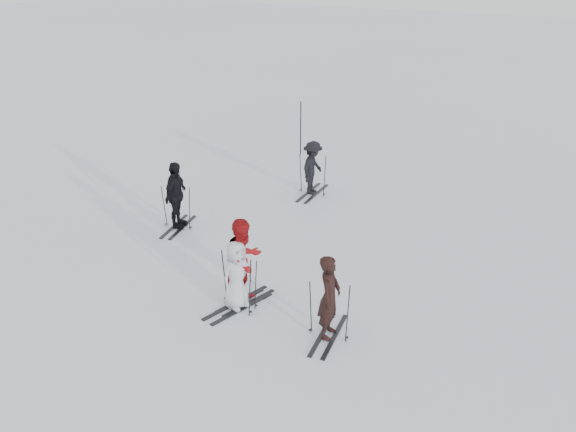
# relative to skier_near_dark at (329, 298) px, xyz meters

# --- Properties ---
(ground) EXTENTS (120.00, 120.00, 0.00)m
(ground) POSITION_rel_skier_near_dark_xyz_m (-2.48, 2.10, -0.90)
(ground) COLOR silver
(ground) RESTS_ON ground
(skier_near_dark) EXTENTS (0.50, 0.70, 1.80)m
(skier_near_dark) POSITION_rel_skier_near_dark_xyz_m (0.00, 0.00, 0.00)
(skier_near_dark) COLOR black
(skier_near_dark) RESTS_ON ground
(skier_red) EXTENTS (1.00, 1.14, 1.99)m
(skier_red) POSITION_rel_skier_near_dark_xyz_m (-2.22, 0.40, 0.10)
(skier_red) COLOR maroon
(skier_red) RESTS_ON ground
(skier_grey) EXTENTS (0.70, 0.88, 1.57)m
(skier_grey) POSITION_rel_skier_near_dark_xyz_m (-2.24, 0.13, -0.11)
(skier_grey) COLOR silver
(skier_grey) RESTS_ON ground
(skier_uphill_left) EXTENTS (0.65, 1.18, 1.90)m
(skier_uphill_left) POSITION_rel_skier_near_dark_xyz_m (-5.93, 3.04, 0.05)
(skier_uphill_left) COLOR black
(skier_uphill_left) RESTS_ON ground
(skier_uphill_far) EXTENTS (0.65, 1.11, 1.70)m
(skier_uphill_far) POSITION_rel_skier_near_dark_xyz_m (-3.61, 7.10, -0.05)
(skier_uphill_far) COLOR black
(skier_uphill_far) RESTS_ON ground
(skis_near_dark) EXTENTS (1.85, 1.12, 1.28)m
(skis_near_dark) POSITION_rel_skier_near_dark_xyz_m (0.00, 0.00, -0.26)
(skis_near_dark) COLOR black
(skis_near_dark) RESTS_ON ground
(skis_red) EXTENTS (1.78, 1.27, 1.17)m
(skis_red) POSITION_rel_skier_near_dark_xyz_m (-2.22, 0.40, -0.31)
(skis_red) COLOR black
(skis_red) RESTS_ON ground
(skis_grey) EXTENTS (2.05, 1.47, 1.35)m
(skis_grey) POSITION_rel_skier_near_dark_xyz_m (-2.24, 0.13, -0.23)
(skis_grey) COLOR black
(skis_grey) RESTS_ON ground
(skis_uphill_left) EXTENTS (1.87, 1.21, 1.27)m
(skis_uphill_left) POSITION_rel_skier_near_dark_xyz_m (-5.93, 3.04, -0.27)
(skis_uphill_left) COLOR black
(skis_uphill_left) RESTS_ON ground
(skis_uphill_far) EXTENTS (1.87, 1.01, 1.35)m
(skis_uphill_far) POSITION_rel_skier_near_dark_xyz_m (-3.61, 7.10, -0.22)
(skis_uphill_far) COLOR black
(skis_uphill_far) RESTS_ON ground
(piste_marker) EXTENTS (0.06, 0.06, 2.01)m
(piste_marker) POSITION_rel_skier_near_dark_xyz_m (-5.71, 10.62, 0.10)
(piste_marker) COLOR black
(piste_marker) RESTS_ON ground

